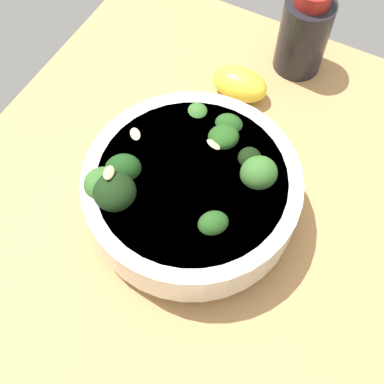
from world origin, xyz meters
TOP-DOWN VIEW (x-y plane):
  - ground_plane at (0.00, 0.00)cm, footprint 60.07×60.07cm
  - bowl_of_broccoli at (-2.79, -2.21)cm, footprint 22.13×22.13cm
  - lemon_wedge at (-5.17, 15.26)cm, footprint 7.15×4.60cm
  - bottle_tall at (-0.63, 23.53)cm, footprint 6.20×6.20cm

SIDE VIEW (x-z plane):
  - ground_plane at x=0.00cm, z-range -4.41..0.00cm
  - lemon_wedge at x=-5.17cm, z-range 0.00..3.91cm
  - bowl_of_broccoli at x=-2.79cm, z-range -0.32..9.30cm
  - bottle_tall at x=-0.63cm, z-range -0.47..11.30cm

